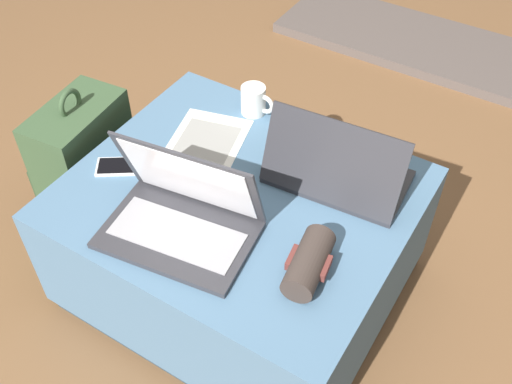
{
  "coord_description": "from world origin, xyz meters",
  "views": [
    {
      "loc": [
        0.64,
        -0.94,
        1.58
      ],
      "look_at": [
        0.08,
        -0.04,
        0.5
      ],
      "focal_mm": 42.0,
      "sensor_mm": 36.0,
      "label": 1
    }
  ],
  "objects_px": {
    "coffee_mug": "(254,100)",
    "laptop_near": "(182,215)",
    "cell_phone": "(123,166)",
    "paper_sheet": "(205,145)",
    "backpack": "(85,166)",
    "laptop_far": "(336,171)",
    "wrist_brace": "(309,263)"
  },
  "relations": [
    {
      "from": "coffee_mug",
      "to": "laptop_near",
      "type": "bearing_deg",
      "value": -78.66
    },
    {
      "from": "coffee_mug",
      "to": "paper_sheet",
      "type": "bearing_deg",
      "value": -101.6
    },
    {
      "from": "cell_phone",
      "to": "paper_sheet",
      "type": "bearing_deg",
      "value": -69.22
    },
    {
      "from": "wrist_brace",
      "to": "coffee_mug",
      "type": "xyz_separation_m",
      "value": [
        -0.44,
        0.46,
        0.01
      ]
    },
    {
      "from": "wrist_brace",
      "to": "backpack",
      "type": "bearing_deg",
      "value": 171.45
    },
    {
      "from": "laptop_far",
      "to": "paper_sheet",
      "type": "relative_size",
      "value": 1.15
    },
    {
      "from": "laptop_near",
      "to": "wrist_brace",
      "type": "bearing_deg",
      "value": -0.54
    },
    {
      "from": "laptop_near",
      "to": "cell_phone",
      "type": "relative_size",
      "value": 2.5
    },
    {
      "from": "backpack",
      "to": "wrist_brace",
      "type": "xyz_separation_m",
      "value": [
        0.9,
        -0.14,
        0.24
      ]
    },
    {
      "from": "laptop_near",
      "to": "wrist_brace",
      "type": "relative_size",
      "value": 2.12
    },
    {
      "from": "laptop_far",
      "to": "paper_sheet",
      "type": "height_order",
      "value": "laptop_far"
    },
    {
      "from": "backpack",
      "to": "coffee_mug",
      "type": "height_order",
      "value": "backpack"
    },
    {
      "from": "cell_phone",
      "to": "backpack",
      "type": "relative_size",
      "value": 0.31
    },
    {
      "from": "backpack",
      "to": "laptop_near",
      "type": "bearing_deg",
      "value": 66.87
    },
    {
      "from": "cell_phone",
      "to": "paper_sheet",
      "type": "distance_m",
      "value": 0.25
    },
    {
      "from": "laptop_near",
      "to": "coffee_mug",
      "type": "bearing_deg",
      "value": 93.25
    },
    {
      "from": "coffee_mug",
      "to": "laptop_far",
      "type": "bearing_deg",
      "value": -23.43
    },
    {
      "from": "laptop_far",
      "to": "wrist_brace",
      "type": "relative_size",
      "value": 2.03
    },
    {
      "from": "laptop_near",
      "to": "laptop_far",
      "type": "bearing_deg",
      "value": 45.85
    },
    {
      "from": "backpack",
      "to": "laptop_far",
      "type": "bearing_deg",
      "value": 96.18
    },
    {
      "from": "laptop_far",
      "to": "backpack",
      "type": "distance_m",
      "value": 0.87
    },
    {
      "from": "laptop_far",
      "to": "wrist_brace",
      "type": "height_order",
      "value": "laptop_far"
    },
    {
      "from": "paper_sheet",
      "to": "wrist_brace",
      "type": "height_order",
      "value": "wrist_brace"
    },
    {
      "from": "backpack",
      "to": "paper_sheet",
      "type": "bearing_deg",
      "value": 99.78
    },
    {
      "from": "laptop_near",
      "to": "coffee_mug",
      "type": "distance_m",
      "value": 0.51
    },
    {
      "from": "backpack",
      "to": "coffee_mug",
      "type": "distance_m",
      "value": 0.62
    },
    {
      "from": "laptop_near",
      "to": "laptop_far",
      "type": "distance_m",
      "value": 0.43
    },
    {
      "from": "wrist_brace",
      "to": "coffee_mug",
      "type": "bearing_deg",
      "value": 133.55
    },
    {
      "from": "cell_phone",
      "to": "paper_sheet",
      "type": "relative_size",
      "value": 0.48
    },
    {
      "from": "laptop_far",
      "to": "backpack",
      "type": "bearing_deg",
      "value": 7.28
    },
    {
      "from": "cell_phone",
      "to": "coffee_mug",
      "type": "bearing_deg",
      "value": -58.39
    },
    {
      "from": "wrist_brace",
      "to": "laptop_far",
      "type": "bearing_deg",
      "value": 104.87
    }
  ]
}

